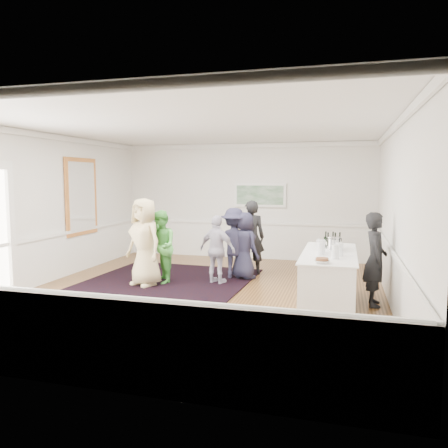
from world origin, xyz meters
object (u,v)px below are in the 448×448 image
(serving_table, at_px, (329,280))
(bartender, at_px, (375,259))
(guest_lilac, at_px, (217,250))
(nut_bowl, at_px, (322,261))
(guest_dark_a, at_px, (234,243))
(ice_bucket, at_px, (334,244))
(guest_dark_b, at_px, (251,237))
(guest_tan, at_px, (144,242))
(guest_navy, at_px, (244,246))
(guest_green, at_px, (160,247))

(serving_table, xyz_separation_m, bartender, (0.77, 0.35, 0.34))
(guest_lilac, xyz_separation_m, nut_bowl, (2.27, -2.13, 0.27))
(guest_dark_a, distance_m, ice_bucket, 2.68)
(bartender, relative_size, guest_dark_b, 0.95)
(guest_tan, height_order, guest_dark_b, guest_tan)
(guest_dark_b, bearing_deg, bartender, 131.17)
(bartender, xyz_separation_m, guest_tan, (-4.53, 0.23, 0.09))
(bartender, relative_size, guest_dark_a, 1.04)
(guest_tan, xyz_separation_m, ice_bucket, (3.82, -0.35, 0.17))
(guest_navy, bearing_deg, guest_dark_b, -62.36)
(serving_table, bearing_deg, guest_green, 166.09)
(serving_table, distance_m, ice_bucket, 0.64)
(nut_bowl, bearing_deg, guest_green, 151.69)
(guest_navy, xyz_separation_m, ice_bucket, (1.96, -1.52, 0.33))
(guest_green, bearing_deg, serving_table, 39.09)
(guest_lilac, relative_size, nut_bowl, 6.20)
(ice_bucket, bearing_deg, guest_lilac, 159.22)
(serving_table, xyz_separation_m, guest_dark_b, (-1.86, 2.26, 0.38))
(guest_green, xyz_separation_m, guest_lilac, (1.19, 0.27, -0.05))
(guest_green, relative_size, guest_dark_b, 0.90)
(guest_green, height_order, guest_lilac, guest_green)
(bartender, distance_m, guest_dark_a, 3.22)
(guest_tan, distance_m, guest_dark_a, 2.01)
(guest_dark_a, relative_size, guest_navy, 1.06)
(guest_dark_a, bearing_deg, bartender, 141.68)
(serving_table, xyz_separation_m, guest_navy, (-1.90, 1.75, 0.26))
(guest_tan, distance_m, guest_navy, 2.20)
(guest_dark_b, bearing_deg, guest_navy, 72.64)
(guest_navy, bearing_deg, nut_bowl, 155.98)
(guest_tan, bearing_deg, guest_green, 75.95)
(serving_table, xyz_separation_m, guest_tan, (-3.76, 0.58, 0.43))
(guest_dark_a, height_order, guest_navy, guest_dark_a)
(guest_green, bearing_deg, guest_dark_b, 92.65)
(guest_tan, xyz_separation_m, guest_green, (0.23, 0.30, -0.13))
(ice_bucket, relative_size, nut_bowl, 1.10)
(bartender, relative_size, guest_lilac, 1.13)
(guest_navy, distance_m, nut_bowl, 3.29)
(serving_table, relative_size, ice_bucket, 9.18)
(bartender, xyz_separation_m, guest_dark_a, (-2.90, 1.40, -0.03))
(guest_tan, relative_size, guest_dark_b, 1.06)
(guest_lilac, distance_m, guest_dark_b, 1.23)
(guest_tan, relative_size, guest_lilac, 1.25)
(guest_dark_a, xyz_separation_m, guest_dark_b, (0.28, 0.52, 0.07))
(bartender, distance_m, guest_tan, 4.54)
(guest_dark_b, bearing_deg, guest_tan, 28.81)
(guest_dark_a, relative_size, guest_dark_b, 0.91)
(guest_navy, xyz_separation_m, nut_bowl, (1.82, -2.73, 0.26))
(guest_tan, height_order, guest_green, guest_tan)
(bartender, xyz_separation_m, ice_bucket, (-0.71, -0.12, 0.25))
(guest_navy, distance_m, ice_bucket, 2.50)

